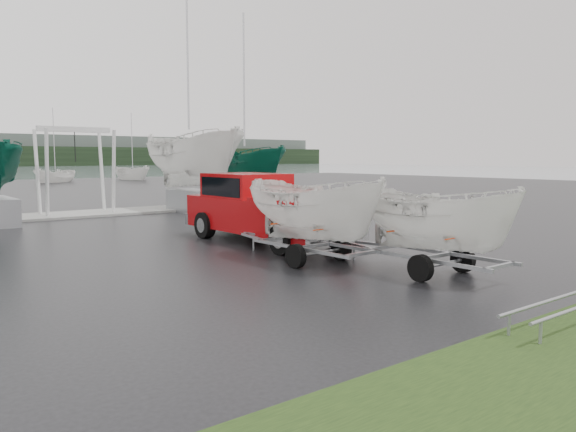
{
  "coord_description": "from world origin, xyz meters",
  "views": [
    {
      "loc": [
        -7.01,
        -13.76,
        2.72
      ],
      "look_at": [
        1.91,
        -2.32,
        1.2
      ],
      "focal_mm": 35.0,
      "sensor_mm": 36.0,
      "label": 1
    }
  ],
  "objects_px": {
    "pickup_truck": "(261,206)",
    "trailer_hitched": "(438,164)",
    "trailer_parked": "(314,155)",
    "boat_hoist": "(75,158)"
  },
  "relations": [
    {
      "from": "boat_hoist",
      "to": "pickup_truck",
      "type": "bearing_deg",
      "value": -80.06
    },
    {
      "from": "pickup_truck",
      "to": "trailer_hitched",
      "type": "height_order",
      "value": "trailer_hitched"
    },
    {
      "from": "pickup_truck",
      "to": "trailer_hitched",
      "type": "relative_size",
      "value": 1.4
    },
    {
      "from": "trailer_parked",
      "to": "boat_hoist",
      "type": "bearing_deg",
      "value": 91.24
    },
    {
      "from": "trailer_hitched",
      "to": "trailer_parked",
      "type": "distance_m",
      "value": 3.13
    },
    {
      "from": "trailer_parked",
      "to": "pickup_truck",
      "type": "bearing_deg",
      "value": 72.03
    },
    {
      "from": "trailer_hitched",
      "to": "boat_hoist",
      "type": "distance_m",
      "value": 18.92
    },
    {
      "from": "trailer_hitched",
      "to": "trailer_parked",
      "type": "height_order",
      "value": "trailer_parked"
    },
    {
      "from": "trailer_hitched",
      "to": "trailer_parked",
      "type": "bearing_deg",
      "value": 112.1
    },
    {
      "from": "pickup_truck",
      "to": "trailer_parked",
      "type": "xyz_separation_m",
      "value": [
        -1.11,
        -3.95,
        1.64
      ]
    }
  ]
}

